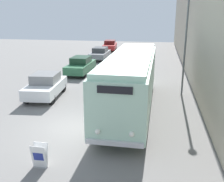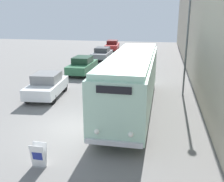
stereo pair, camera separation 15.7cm
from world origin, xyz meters
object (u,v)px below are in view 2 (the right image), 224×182
at_px(sign_board, 39,156).
at_px(parked_car_distant, 112,45).
at_px(vintage_bus, 132,79).
at_px(parked_car_near, 47,85).
at_px(parked_car_mid, 82,65).
at_px(parked_car_far, 102,53).
at_px(streetlamp, 188,31).

xyz_separation_m(sign_board, parked_car_distant, (-3.27, 30.77, 0.30)).
height_order(vintage_bus, parked_car_distant, vintage_bus).
relative_size(vintage_bus, parked_car_distant, 2.21).
height_order(parked_car_near, parked_car_mid, parked_car_near).
relative_size(vintage_bus, parked_car_mid, 2.38).
bearing_deg(parked_car_mid, parked_car_far, 89.39).
bearing_deg(streetlamp, parked_car_distant, 113.61).
relative_size(sign_board, parked_car_near, 0.22).
xyz_separation_m(vintage_bus, parked_car_far, (-5.55, 16.28, -1.13)).
bearing_deg(parked_car_distant, parked_car_far, -93.27).
bearing_deg(streetlamp, parked_car_near, -166.20).
bearing_deg(sign_board, parked_car_distant, 96.07).
xyz_separation_m(sign_board, streetlamp, (5.75, 10.12, 3.85)).
height_order(parked_car_mid, parked_car_far, parked_car_mid).
bearing_deg(parked_car_far, vintage_bus, -71.07).
relative_size(parked_car_mid, parked_car_distant, 0.93).
bearing_deg(parked_car_near, parked_car_far, 83.42).
distance_m(vintage_bus, streetlamp, 5.35).
bearing_deg(streetlamp, parked_car_mid, 150.39).
distance_m(vintage_bus, parked_car_distant, 24.93).
xyz_separation_m(vintage_bus, parked_car_mid, (-5.61, 8.55, -1.09)).
xyz_separation_m(streetlamp, parked_car_mid, (-8.78, 4.99, -3.52)).
bearing_deg(vintage_bus, sign_board, -111.51).
xyz_separation_m(streetlamp, parked_car_distant, (-9.02, 20.65, -3.55)).
bearing_deg(streetlamp, vintage_bus, -131.70).
distance_m(parked_car_mid, parked_car_distant, 15.66).
distance_m(parked_car_near, parked_car_mid, 7.21).
bearing_deg(parked_car_distant, sign_board, -89.43).
bearing_deg(parked_car_mid, streetlamp, -29.76).
height_order(streetlamp, parked_car_near, streetlamp).
bearing_deg(parked_car_distant, streetlamp, -71.89).
relative_size(streetlamp, parked_car_far, 1.53).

